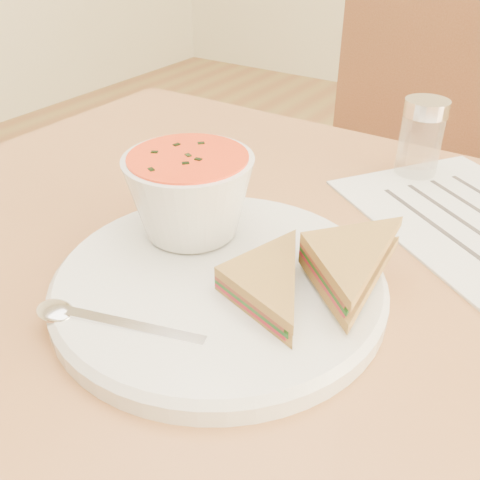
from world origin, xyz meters
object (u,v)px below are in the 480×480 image
Objects in this scene: dining_table at (275,464)px; chair_far at (362,196)px; soup_bowl at (190,199)px; condiment_shaker at (421,138)px; plate at (219,284)px.

dining_table is 0.67m from chair_far.
chair_far is at bearing 103.13° from dining_table.
soup_bowl is 0.34m from condiment_shaker.
plate is (-0.02, -0.10, 0.38)m from dining_table.
condiment_shaker is (0.20, -0.39, 0.32)m from chair_far.
chair_far reaches higher than dining_table.
chair_far is 0.80m from plate.
condiment_shaker is (0.07, 0.35, 0.04)m from plate.
dining_table is 7.86× the size of soup_bowl.
plate is at bearing -101.19° from condiment_shaker.
chair_far reaches higher than plate.
dining_table is at bearing 36.17° from soup_bowl.
dining_table is 9.94× the size of condiment_shaker.
dining_table is at bearing 113.00° from chair_far.
dining_table is at bearing -102.02° from condiment_shaker.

